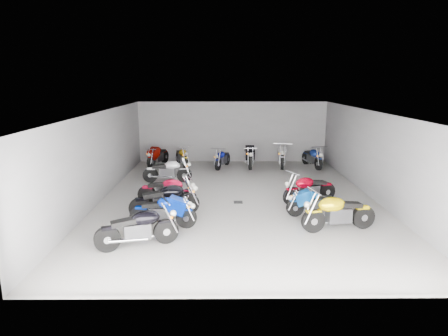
# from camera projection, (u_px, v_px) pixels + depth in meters

# --- Properties ---
(ground) EXTENTS (14.00, 14.00, 0.00)m
(ground) POSITION_uv_depth(u_px,v_px,m) (238.00, 198.00, 14.88)
(ground) COLOR gray
(ground) RESTS_ON ground
(wall_back) EXTENTS (10.00, 0.10, 3.20)m
(wall_back) POSITION_uv_depth(u_px,v_px,m) (233.00, 132.00, 21.37)
(wall_back) COLOR gray
(wall_back) RESTS_ON ground
(wall_left) EXTENTS (0.10, 14.00, 3.20)m
(wall_left) POSITION_uv_depth(u_px,v_px,m) (101.00, 156.00, 14.50)
(wall_left) COLOR gray
(wall_left) RESTS_ON ground
(wall_right) EXTENTS (0.10, 14.00, 3.20)m
(wall_right) POSITION_uv_depth(u_px,v_px,m) (375.00, 156.00, 14.57)
(wall_right) COLOR gray
(wall_right) RESTS_ON ground
(ceiling) EXTENTS (10.00, 14.00, 0.04)m
(ceiling) POSITION_uv_depth(u_px,v_px,m) (238.00, 111.00, 14.18)
(ceiling) COLOR black
(ceiling) RESTS_ON wall_back
(drain_grate) EXTENTS (0.32, 0.32, 0.01)m
(drain_grate) POSITION_uv_depth(u_px,v_px,m) (238.00, 202.00, 14.39)
(drain_grate) COLOR black
(drain_grate) RESTS_ON ground
(motorcycle_left_a) EXTENTS (2.11, 0.92, 0.97)m
(motorcycle_left_a) POSITION_uv_depth(u_px,v_px,m) (138.00, 228.00, 10.42)
(motorcycle_left_a) COLOR black
(motorcycle_left_a) RESTS_ON ground
(motorcycle_left_b) EXTENTS (2.04, 0.47, 0.90)m
(motorcycle_left_b) POSITION_uv_depth(u_px,v_px,m) (164.00, 211.00, 11.86)
(motorcycle_left_b) COLOR black
(motorcycle_left_b) RESTS_ON ground
(motorcycle_left_c) EXTENTS (2.21, 0.88, 1.00)m
(motorcycle_left_c) POSITION_uv_depth(u_px,v_px,m) (166.00, 200.00, 12.79)
(motorcycle_left_c) COLOR black
(motorcycle_left_c) RESTS_ON ground
(motorcycle_left_d) EXTENTS (2.14, 0.74, 0.96)m
(motorcycle_left_d) POSITION_uv_depth(u_px,v_px,m) (167.00, 191.00, 13.87)
(motorcycle_left_d) COLOR black
(motorcycle_left_d) RESTS_ON ground
(motorcycle_left_f) EXTENTS (2.11, 0.41, 0.93)m
(motorcycle_left_f) POSITION_uv_depth(u_px,v_px,m) (168.00, 171.00, 17.10)
(motorcycle_left_f) COLOR black
(motorcycle_left_f) RESTS_ON ground
(motorcycle_right_b) EXTENTS (2.26, 0.65, 1.00)m
(motorcycle_right_b) POSITION_uv_depth(u_px,v_px,m) (338.00, 213.00, 11.58)
(motorcycle_right_b) COLOR black
(motorcycle_right_b) RESTS_ON ground
(motorcycle_right_c) EXTENTS (1.86, 0.38, 0.82)m
(motorcycle_right_c) POSITION_uv_depth(u_px,v_px,m) (314.00, 203.00, 12.84)
(motorcycle_right_c) COLOR black
(motorcycle_right_c) RESTS_ON ground
(motorcycle_right_d) EXTENTS (2.04, 0.99, 0.95)m
(motorcycle_right_d) POSITION_uv_depth(u_px,v_px,m) (309.00, 189.00, 14.20)
(motorcycle_right_d) COLOR black
(motorcycle_right_d) RESTS_ON ground
(motorcycle_back_a) EXTENTS (0.82, 2.11, 0.96)m
(motorcycle_back_a) POSITION_uv_depth(u_px,v_px,m) (158.00, 156.00, 20.44)
(motorcycle_back_a) COLOR black
(motorcycle_back_a) RESTS_ON ground
(motorcycle_back_b) EXTENTS (0.81, 1.95, 0.89)m
(motorcycle_back_b) POSITION_uv_depth(u_px,v_px,m) (182.00, 156.00, 20.46)
(motorcycle_back_b) COLOR black
(motorcycle_back_b) RESTS_ON ground
(motorcycle_back_c) EXTENTS (0.77, 1.91, 0.87)m
(motorcycle_back_c) POSITION_uv_depth(u_px,v_px,m) (222.00, 158.00, 19.98)
(motorcycle_back_c) COLOR black
(motorcycle_back_c) RESTS_ON ground
(motorcycle_back_d) EXTENTS (0.46, 2.40, 1.06)m
(motorcycle_back_d) POSITION_uv_depth(u_px,v_px,m) (249.00, 155.00, 20.25)
(motorcycle_back_d) COLOR black
(motorcycle_back_d) RESTS_ON ground
(motorcycle_back_e) EXTENTS (0.58, 2.39, 1.05)m
(motorcycle_back_e) POSITION_uv_depth(u_px,v_px,m) (282.00, 155.00, 20.26)
(motorcycle_back_e) COLOR black
(motorcycle_back_e) RESTS_ON ground
(motorcycle_back_f) EXTENTS (0.63, 2.11, 0.94)m
(motorcycle_back_f) POSITION_uv_depth(u_px,v_px,m) (312.00, 157.00, 20.09)
(motorcycle_back_f) COLOR black
(motorcycle_back_f) RESTS_ON ground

